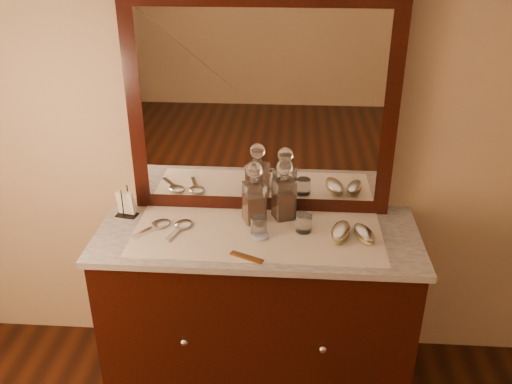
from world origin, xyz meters
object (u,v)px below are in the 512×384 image
dresser_cabinet (257,311)px  pin_dish (261,235)px  decanter_left (254,199)px  brush_near (341,232)px  hand_mirror_inner (182,226)px  mirror_frame (261,107)px  hand_mirror_outer (157,225)px  decanter_right (284,196)px  brush_far (364,234)px  napkin_rack (126,205)px  comb (247,257)px

dresser_cabinet → pin_dish: (0.02, -0.04, 0.45)m
pin_dish → decanter_left: (-0.04, 0.14, 0.11)m
brush_near → hand_mirror_inner: size_ratio=0.93×
pin_dish → brush_near: bearing=3.3°
mirror_frame → dresser_cabinet: bearing=-90.0°
hand_mirror_inner → hand_mirror_outer: bearing=-179.9°
dresser_cabinet → decanter_left: 0.57m
decanter_right → hand_mirror_inner: size_ratio=1.44×
hand_mirror_inner → decanter_right: bearing=15.6°
brush_far → hand_mirror_inner: size_ratio=0.82×
dresser_cabinet → brush_near: 0.59m
decanter_left → decanter_right: size_ratio=1.00×
decanter_right → brush_far: (0.35, -0.16, -0.09)m
decanter_left → hand_mirror_inner: (-0.32, -0.09, -0.11)m
dresser_cabinet → pin_dish: pin_dish is taller
dresser_cabinet → decanter_right: 0.58m
napkin_rack → brush_near: 1.00m
comb → hand_mirror_inner: 0.39m
dresser_cabinet → napkin_rack: (-0.62, 0.11, 0.50)m
decanter_right → pin_dish: bearing=-117.7°
comb → decanter_left: decanter_left is taller
hand_mirror_outer → pin_dish: bearing=-6.5°
comb → hand_mirror_outer: hand_mirror_outer is taller
decanter_right → dresser_cabinet: bearing=-129.3°
decanter_left → hand_mirror_outer: 0.45m
mirror_frame → brush_far: (0.47, -0.27, -0.47)m
dresser_cabinet → hand_mirror_inner: 0.57m
comb → brush_far: brush_far is taller
hand_mirror_outer → brush_near: bearing=-2.3°
dresser_cabinet → decanter_left: size_ratio=4.75×
decanter_left → hand_mirror_outer: size_ratio=1.53×
pin_dish → brush_near: size_ratio=0.38×
mirror_frame → decanter_left: bearing=-98.4°
napkin_rack → decanter_right: (0.74, 0.03, 0.06)m
dresser_cabinet → mirror_frame: 0.97m
napkin_rack → decanter_left: size_ratio=0.49×
pin_dish → brush_far: size_ratio=0.43×
comb → mirror_frame: bearing=111.0°
pin_dish → comb: 0.18m
hand_mirror_outer → hand_mirror_inner: same height
pin_dish → brush_near: brush_near is taller
napkin_rack → hand_mirror_inner: napkin_rack is taller
napkin_rack → decanter_right: 0.74m
decanter_right → decanter_left: bearing=-163.2°
hand_mirror_outer → decanter_right: bearing=12.7°
hand_mirror_outer → hand_mirror_inner: size_ratio=0.94×
napkin_rack → dresser_cabinet: bearing=-10.1°
dresser_cabinet → hand_mirror_inner: size_ratio=6.83×
brush_near → brush_far: (0.10, -0.00, -0.00)m
comb → brush_near: 0.44m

